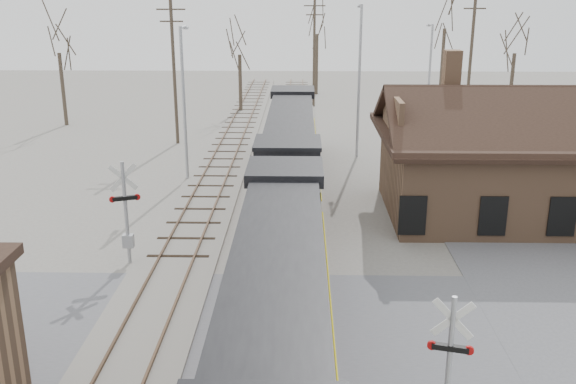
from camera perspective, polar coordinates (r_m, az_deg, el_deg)
ground at (r=21.45m, az=-0.62°, el=-12.50°), size 140.00×140.00×0.00m
road at (r=21.44m, az=-0.62°, el=-12.47°), size 60.00×9.00×0.03m
track_main at (r=35.21m, az=0.17°, el=-0.06°), size 3.40×90.00×0.24m
track_siding at (r=35.57m, az=-7.10°, el=-0.01°), size 3.40×90.00×0.24m
depot at (r=33.64m, az=20.96°, el=2.06°), size 15.20×9.31×7.90m
locomotive_lead at (r=17.02m, az=-1.06°, el=-12.31°), size 2.91×19.50×4.33m
locomotive_trailing at (r=35.55m, az=0.20°, el=3.81°), size 2.91×19.50×4.10m
crossbuck_near at (r=16.69m, az=14.05°, el=-15.32°), size 1.09×0.36×3.89m
crossbuck_far at (r=26.59m, az=-14.17°, el=-2.16°), size 1.18×0.49×4.30m
streetlight_a at (r=37.33m, az=-9.22°, el=8.43°), size 0.25×2.04×8.80m
streetlight_b at (r=42.42m, az=6.35°, el=10.35°), size 0.25×2.04×9.84m
streetlight_c at (r=52.33m, az=12.45°, el=10.49°), size 0.25×2.04×8.17m
utility_pole_a at (r=46.67m, az=-10.10°, el=10.69°), size 2.00×0.24×10.21m
utility_pole_b at (r=61.42m, az=2.34°, el=12.48°), size 2.00×0.24×10.06m
utility_pole_c at (r=50.25m, az=15.91°, el=11.23°), size 2.00×0.24×10.99m
tree_a at (r=55.46m, az=-19.78°, el=12.54°), size 3.90×3.90×9.56m
tree_b at (r=58.63m, az=-4.34°, el=12.88°), size 3.42×3.42×8.38m
tree_c at (r=68.61m, az=2.61°, el=14.71°), size 4.17×4.17×10.22m
tree_d at (r=62.54m, az=13.83°, el=15.02°), size 4.83×4.83×11.84m
tree_e at (r=57.24m, az=19.59°, el=12.46°), size 3.78×3.78×9.25m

